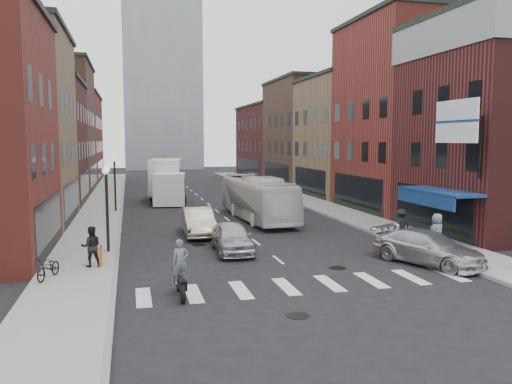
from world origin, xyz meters
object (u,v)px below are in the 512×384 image
at_px(parked_bicycle, 49,268).
at_px(ped_left_solo, 91,246).
at_px(box_truck, 167,181).
at_px(ped_right_a, 402,224).
at_px(bike_rack, 101,256).
at_px(motorcycle_rider, 180,270).
at_px(billboard_sign, 458,123).
at_px(sedan_left_far, 198,222).
at_px(streetlamp_far, 115,173).
at_px(sedan_left_near, 232,237).
at_px(transit_bus, 257,198).
at_px(ped_right_c, 437,233).
at_px(streetlamp_near, 107,193).
at_px(curb_car, 428,248).

height_order(parked_bicycle, ped_left_solo, ped_left_solo).
distance_m(box_truck, ped_right_a, 23.07).
relative_size(bike_rack, ped_left_solo, 0.48).
bearing_deg(parked_bicycle, motorcycle_rider, -14.05).
relative_size(billboard_sign, sedan_left_far, 0.81).
relative_size(streetlamp_far, box_truck, 0.48).
bearing_deg(sedan_left_near, transit_bus, 70.38).
bearing_deg(ped_right_c, billboard_sign, 172.70).
height_order(billboard_sign, motorcycle_rider, billboard_sign).
distance_m(billboard_sign, sedan_left_near, 11.89).
bearing_deg(sedan_left_near, sedan_left_far, 103.59).
xyz_separation_m(streetlamp_far, motorcycle_rider, (2.64, -21.31, -1.97)).
bearing_deg(streetlamp_near, transit_bus, 41.51).
height_order(parked_bicycle, ped_right_a, ped_right_a).
xyz_separation_m(motorcycle_rider, ped_left_solo, (-3.19, 4.53, 0.05)).
relative_size(sedan_left_near, sedan_left_far, 0.92).
bearing_deg(sedan_left_far, billboard_sign, -31.54).
relative_size(streetlamp_far, motorcycle_rider, 2.04).
xyz_separation_m(streetlamp_near, ped_right_c, (14.85, -3.87, -1.86)).
relative_size(transit_bus, ped_right_a, 6.50).
height_order(box_truck, sedan_left_near, box_truck).
height_order(billboard_sign, ped_right_a, billboard_sign).
height_order(bike_rack, ped_left_solo, ped_left_solo).
distance_m(streetlamp_near, sedan_left_near, 6.19).
xyz_separation_m(streetlamp_near, parked_bicycle, (-1.98, -4.30, -2.34)).
bearing_deg(curb_car, parked_bicycle, 152.24).
bearing_deg(ped_left_solo, streetlamp_near, -105.98).
relative_size(box_truck, curb_car, 1.74).
height_order(streetlamp_near, ped_right_a, streetlamp_near).
distance_m(streetlamp_far, sedan_left_near, 16.20).
bearing_deg(bike_rack, ped_right_a, 7.04).
distance_m(billboard_sign, motorcycle_rider, 14.82).
bearing_deg(ped_left_solo, billboard_sign, 172.81).
height_order(ped_right_a, ped_right_c, ped_right_c).
bearing_deg(billboard_sign, ped_left_solo, 177.52).
bearing_deg(ped_left_solo, ped_right_a, -177.53).
bearing_deg(motorcycle_rider, streetlamp_near, 103.75).
height_order(streetlamp_near, motorcycle_rider, streetlamp_near).
height_order(sedan_left_far, parked_bicycle, sedan_left_far).
xyz_separation_m(streetlamp_near, motorcycle_rider, (2.64, -7.31, -1.97)).
height_order(billboard_sign, ped_right_c, billboard_sign).
relative_size(bike_rack, box_truck, 0.09).
height_order(bike_rack, ped_right_a, ped_right_a).
height_order(transit_bus, sedan_left_near, transit_bus).
xyz_separation_m(sedan_left_near, ped_right_a, (9.10, 0.15, 0.24)).
distance_m(motorcycle_rider, transit_bus, 16.97).
bearing_deg(ped_right_a, sedan_left_near, -13.14).
relative_size(streetlamp_near, motorcycle_rider, 2.04).
distance_m(motorcycle_rider, ped_left_solo, 5.54).
xyz_separation_m(transit_bus, ped_right_a, (5.46, -9.12, -0.50)).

